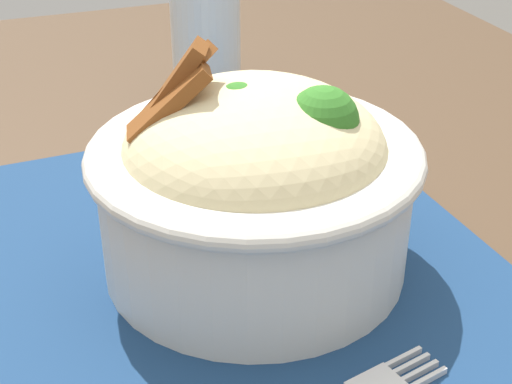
% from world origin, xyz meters
% --- Properties ---
extents(table, '(1.16, 0.85, 0.76)m').
position_xyz_m(table, '(0.00, 0.00, 0.68)').
color(table, '#4C3826').
rests_on(table, ground_plane).
extents(placemat, '(0.46, 0.33, 0.00)m').
position_xyz_m(placemat, '(0.02, -0.01, 0.76)').
color(placemat, navy).
rests_on(placemat, table).
extents(bowl, '(0.21, 0.21, 0.14)m').
position_xyz_m(bowl, '(-0.01, 0.00, 0.82)').
color(bowl, silver).
rests_on(bowl, placemat).
extents(drinking_glass, '(0.06, 0.06, 0.11)m').
position_xyz_m(drinking_glass, '(-0.29, 0.06, 0.81)').
color(drinking_glass, silver).
rests_on(drinking_glass, table).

